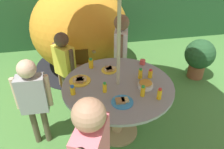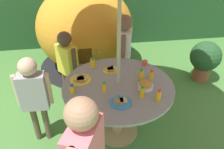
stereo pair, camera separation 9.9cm
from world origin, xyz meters
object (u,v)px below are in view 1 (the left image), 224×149
(juice_bottle_back_edge, at_px, (140,74))
(plate_near_left, at_px, (109,69))
(child_in_yellow_shirt, at_px, (64,61))
(cup_near, at_px, (143,62))
(child_in_grey_shirt, at_px, (33,94))
(juice_bottle_mid_right, at_px, (150,74))
(juice_bottle_center_front, at_px, (105,88))
(juice_bottle_center_back, at_px, (91,63))
(garden_table, at_px, (118,96))
(child_in_white_shirt, at_px, (121,46))
(juice_bottle_far_right, at_px, (143,91))
(wooden_chair, at_px, (73,56))
(snack_bowl, at_px, (145,84))
(juice_bottle_near_right, at_px, (73,90))
(juice_bottle_front_edge, at_px, (159,94))
(plate_far_left, at_px, (122,102))
(potted_plant, at_px, (199,56))
(dome_tent, at_px, (80,29))
(plate_mid_left, at_px, (80,80))

(juice_bottle_back_edge, bearing_deg, plate_near_left, 143.66)
(child_in_yellow_shirt, relative_size, cup_near, 15.79)
(child_in_grey_shirt, distance_m, juice_bottle_mid_right, 1.31)
(juice_bottle_center_front, distance_m, juice_bottle_center_back, 0.53)
(garden_table, bearing_deg, child_in_white_shirt, 74.49)
(juice_bottle_back_edge, bearing_deg, juice_bottle_far_right, -103.35)
(wooden_chair, xyz_separation_m, snack_bowl, (0.74, -1.26, 0.23))
(juice_bottle_far_right, bearing_deg, garden_table, 128.46)
(juice_bottle_far_right, height_order, cup_near, juice_bottle_far_right)
(garden_table, height_order, wooden_chair, wooden_chair)
(juice_bottle_center_back, height_order, cup_near, juice_bottle_center_back)
(juice_bottle_near_right, distance_m, juice_bottle_far_right, 0.72)
(child_in_white_shirt, height_order, juice_bottle_mid_right, child_in_white_shirt)
(child_in_white_shirt, height_order, plate_near_left, child_in_white_shirt)
(wooden_chair, bearing_deg, garden_table, -90.00)
(cup_near, bearing_deg, child_in_grey_shirt, -165.67)
(juice_bottle_center_back, height_order, juice_bottle_front_edge, juice_bottle_center_back)
(plate_far_left, distance_m, juice_bottle_front_edge, 0.38)
(potted_plant, height_order, child_in_grey_shirt, child_in_grey_shirt)
(plate_far_left, distance_m, juice_bottle_mid_right, 0.56)
(juice_bottle_front_edge, relative_size, juice_bottle_back_edge, 0.99)
(child_in_grey_shirt, bearing_deg, juice_bottle_far_right, -12.24)
(potted_plant, xyz_separation_m, child_in_yellow_shirt, (-2.23, -0.27, 0.30))
(juice_bottle_back_edge, bearing_deg, cup_near, 67.02)
(child_in_yellow_shirt, xyz_separation_m, juice_bottle_far_right, (0.78, -0.97, 0.09))
(dome_tent, distance_m, child_in_white_shirt, 1.13)
(plate_mid_left, bearing_deg, dome_tent, 85.86)
(snack_bowl, relative_size, plate_far_left, 0.75)
(snack_bowl, distance_m, juice_bottle_front_edge, 0.23)
(plate_near_left, bearing_deg, juice_bottle_back_edge, -36.34)
(plate_near_left, relative_size, juice_bottle_front_edge, 1.54)
(juice_bottle_back_edge, bearing_deg, juice_bottle_mid_right, -5.98)
(plate_mid_left, bearing_deg, juice_bottle_near_right, -111.26)
(garden_table, distance_m, juice_bottle_mid_right, 0.45)
(juice_bottle_center_front, distance_m, juice_bottle_mid_right, 0.58)
(juice_bottle_far_right, xyz_separation_m, juice_bottle_mid_right, (0.19, 0.31, -0.01))
(child_in_grey_shirt, xyz_separation_m, juice_bottle_front_edge, (1.26, -0.36, 0.09))
(juice_bottle_back_edge, bearing_deg, wooden_chair, 124.52)
(potted_plant, distance_m, child_in_yellow_shirt, 2.26)
(plate_far_left, bearing_deg, juice_bottle_front_edge, -2.33)
(plate_near_left, distance_m, juice_bottle_far_right, 0.61)
(potted_plant, xyz_separation_m, child_in_grey_shirt, (-2.56, -0.96, 0.31))
(child_in_white_shirt, bearing_deg, plate_mid_left, -27.37)
(plate_mid_left, distance_m, juice_bottle_back_edge, 0.69)
(child_in_white_shirt, distance_m, plate_far_left, 1.17)
(plate_mid_left, height_order, juice_bottle_far_right, juice_bottle_far_right)
(juice_bottle_center_front, bearing_deg, juice_bottle_far_right, -21.03)
(dome_tent, bearing_deg, juice_bottle_center_front, -74.14)
(juice_bottle_far_right, xyz_separation_m, juice_bottle_back_edge, (0.08, 0.32, 0.00))
(potted_plant, relative_size, child_in_yellow_shirt, 0.63)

